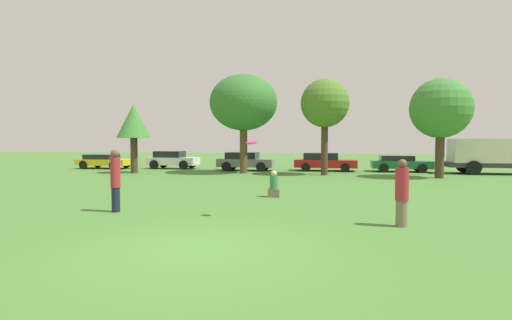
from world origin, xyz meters
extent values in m
plane|color=#477A33|center=(0.00, 0.00, 0.00)|extent=(120.00, 120.00, 0.00)
cylinder|color=#191E33|center=(-3.79, 3.40, 0.37)|extent=(0.25, 0.25, 0.75)
cylinder|color=#A52633|center=(-3.79, 3.40, 1.21)|extent=(0.29, 0.29, 0.92)
sphere|color=brown|center=(-3.79, 3.40, 1.78)|extent=(0.25, 0.25, 0.25)
cylinder|color=#726651|center=(4.38, 2.87, 0.34)|extent=(0.28, 0.28, 0.67)
cylinder|color=#A52633|center=(4.38, 2.87, 1.08)|extent=(0.33, 0.33, 0.82)
sphere|color=brown|center=(4.38, 2.87, 1.59)|extent=(0.22, 0.22, 0.22)
cylinder|color=#F21E72|center=(0.45, 3.25, 2.11)|extent=(0.30, 0.30, 0.10)
cube|color=#726651|center=(0.49, 7.45, 0.16)|extent=(0.43, 0.36, 0.32)
cylinder|color=#337F4C|center=(0.49, 7.45, 0.56)|extent=(0.33, 0.33, 0.49)
sphere|color=beige|center=(0.49, 7.45, 0.91)|extent=(0.22, 0.22, 0.22)
cylinder|color=#473323|center=(-10.30, 16.80, 1.18)|extent=(0.47, 0.47, 2.36)
cone|color=#3D7F33|center=(-10.30, 16.80, 3.47)|extent=(2.23, 2.23, 2.23)
cylinder|color=brown|center=(-3.07, 18.03, 1.73)|extent=(0.50, 0.50, 3.46)
ellipsoid|color=#33702D|center=(-3.07, 18.03, 4.69)|extent=(4.46, 4.46, 3.70)
cylinder|color=#473323|center=(2.23, 17.59, 1.84)|extent=(0.42, 0.42, 3.68)
sphere|color=#4C7528|center=(2.23, 17.59, 4.51)|extent=(3.03, 3.03, 3.03)
cylinder|color=#473323|center=(8.81, 16.77, 1.54)|extent=(0.49, 0.49, 3.09)
sphere|color=#3D7F33|center=(8.81, 16.77, 4.04)|extent=(3.45, 3.45, 3.45)
cube|color=gold|center=(-14.64, 20.36, 0.50)|extent=(4.11, 1.92, 0.46)
cube|color=black|center=(-14.94, 20.36, 0.92)|extent=(2.27, 1.67, 0.37)
cylinder|color=black|center=(-13.36, 21.27, 0.32)|extent=(0.65, 0.19, 0.65)
cylinder|color=black|center=(-13.39, 19.41, 0.32)|extent=(0.65, 0.19, 0.65)
cylinder|color=black|center=(-15.89, 21.31, 0.32)|extent=(0.65, 0.19, 0.65)
cylinder|color=black|center=(-15.92, 19.45, 0.32)|extent=(0.65, 0.19, 0.65)
cube|color=silver|center=(-9.36, 21.17, 0.59)|extent=(3.86, 1.71, 0.57)
cube|color=black|center=(-9.65, 21.18, 1.12)|extent=(2.13, 1.49, 0.48)
cylinder|color=black|center=(-8.16, 21.98, 0.35)|extent=(0.70, 0.18, 0.70)
cylinder|color=black|center=(-8.19, 20.33, 0.35)|extent=(0.70, 0.18, 0.70)
cylinder|color=black|center=(-10.54, 22.01, 0.35)|extent=(0.70, 0.18, 0.70)
cylinder|color=black|center=(-10.56, 20.37, 0.35)|extent=(0.70, 0.18, 0.70)
cube|color=slate|center=(-3.39, 20.39, 0.57)|extent=(4.06, 1.89, 0.57)
cube|color=black|center=(-3.69, 20.39, 1.09)|extent=(2.24, 1.64, 0.47)
cylinder|color=black|center=(-2.13, 21.28, 0.33)|extent=(0.67, 0.21, 0.67)
cylinder|color=black|center=(-2.15, 19.46, 0.33)|extent=(0.67, 0.21, 0.67)
cylinder|color=black|center=(-4.63, 21.32, 0.33)|extent=(0.67, 0.21, 0.67)
cylinder|color=black|center=(-4.66, 19.50, 0.33)|extent=(0.67, 0.21, 0.67)
cube|color=red|center=(2.27, 21.11, 0.53)|extent=(4.39, 1.94, 0.55)
cube|color=black|center=(1.95, 21.11, 1.05)|extent=(2.42, 1.68, 0.48)
cylinder|color=black|center=(3.64, 22.02, 0.31)|extent=(0.62, 0.22, 0.62)
cylinder|color=black|center=(3.61, 20.15, 0.31)|extent=(0.62, 0.22, 0.62)
cylinder|color=black|center=(0.94, 22.06, 0.31)|extent=(0.62, 0.22, 0.62)
cylinder|color=black|center=(0.91, 20.19, 0.31)|extent=(0.62, 0.22, 0.62)
cube|color=#196633|center=(7.44, 21.28, 0.52)|extent=(4.01, 1.87, 0.52)
cube|color=black|center=(7.15, 21.29, 0.95)|extent=(2.21, 1.62, 0.36)
cylinder|color=black|center=(8.69, 22.16, 0.31)|extent=(0.62, 0.19, 0.61)
cylinder|color=black|center=(8.66, 20.36, 0.31)|extent=(0.62, 0.19, 0.61)
cylinder|color=black|center=(6.23, 22.20, 0.31)|extent=(0.62, 0.19, 0.61)
cylinder|color=black|center=(6.20, 20.40, 0.31)|extent=(0.62, 0.19, 0.61)
cube|color=#2D2D33|center=(13.23, 20.41, 0.61)|extent=(6.28, 2.20, 0.30)
cube|color=beige|center=(12.36, 20.42, 1.52)|extent=(3.90, 2.16, 1.54)
cylinder|color=black|center=(11.53, 21.48, 0.46)|extent=(0.91, 0.23, 0.91)
cylinder|color=black|center=(11.50, 19.38, 0.46)|extent=(0.91, 0.23, 0.91)
camera|label=1|loc=(2.61, -7.45, 2.16)|focal=27.59mm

